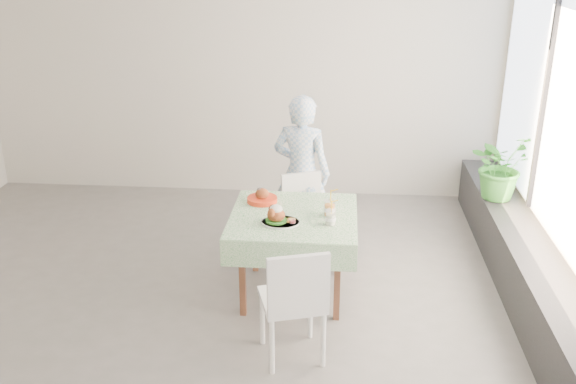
# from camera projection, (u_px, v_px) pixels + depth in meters

# --- Properties ---
(floor) EXTENTS (6.00, 6.00, 0.00)m
(floor) POSITION_uv_depth(u_px,v_px,m) (199.00, 294.00, 5.57)
(floor) COLOR #5F5D5A
(floor) RESTS_ON ground
(wall_back) EXTENTS (6.00, 0.02, 2.80)m
(wall_back) POSITION_uv_depth(u_px,v_px,m) (239.00, 77.00, 7.37)
(wall_back) COLOR beige
(wall_back) RESTS_ON ground
(wall_front) EXTENTS (6.00, 0.02, 2.80)m
(wall_front) POSITION_uv_depth(u_px,v_px,m) (57.00, 310.00, 2.74)
(wall_front) COLOR beige
(wall_front) RESTS_ON ground
(window_ledge) EXTENTS (0.40, 4.80, 0.50)m
(window_ledge) POSITION_uv_depth(u_px,v_px,m) (533.00, 283.00, 5.26)
(window_ledge) COLOR black
(window_ledge) RESTS_ON ground
(cafe_table) EXTENTS (1.04, 1.04, 0.74)m
(cafe_table) POSITION_uv_depth(u_px,v_px,m) (293.00, 245.00, 5.43)
(cafe_table) COLOR brown
(cafe_table) RESTS_ON ground
(chair_far) EXTENTS (0.51, 0.51, 0.82)m
(chair_far) POSITION_uv_depth(u_px,v_px,m) (306.00, 234.00, 6.10)
(chair_far) COLOR white
(chair_far) RESTS_ON ground
(chair_near) EXTENTS (0.54, 0.54, 0.92)m
(chair_near) POSITION_uv_depth(u_px,v_px,m) (292.00, 323.00, 4.65)
(chair_near) COLOR white
(chair_near) RESTS_ON ground
(diner) EXTENTS (0.63, 0.49, 1.54)m
(diner) POSITION_uv_depth(u_px,v_px,m) (302.00, 173.00, 6.18)
(diner) COLOR #8CB6E0
(diner) RESTS_ON ground
(main_dish) EXTENTS (0.31, 0.31, 0.16)m
(main_dish) POSITION_uv_depth(u_px,v_px,m) (278.00, 217.00, 5.14)
(main_dish) COLOR white
(main_dish) RESTS_ON cafe_table
(juice_cup_orange) EXTENTS (0.10, 0.10, 0.27)m
(juice_cup_orange) POSITION_uv_depth(u_px,v_px,m) (330.00, 209.00, 5.28)
(juice_cup_orange) COLOR white
(juice_cup_orange) RESTS_ON cafe_table
(juice_cup_lemonade) EXTENTS (0.09, 0.09, 0.25)m
(juice_cup_lemonade) POSITION_uv_depth(u_px,v_px,m) (331.00, 218.00, 5.12)
(juice_cup_lemonade) COLOR white
(juice_cup_lemonade) RESTS_ON cafe_table
(second_dish) EXTENTS (0.26, 0.26, 0.13)m
(second_dish) POSITION_uv_depth(u_px,v_px,m) (262.00, 198.00, 5.57)
(second_dish) COLOR red
(second_dish) RESTS_ON cafe_table
(potted_plant) EXTENTS (0.79, 0.78, 0.67)m
(potted_plant) POSITION_uv_depth(u_px,v_px,m) (501.00, 165.00, 6.21)
(potted_plant) COLOR #327B29
(potted_plant) RESTS_ON window_ledge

